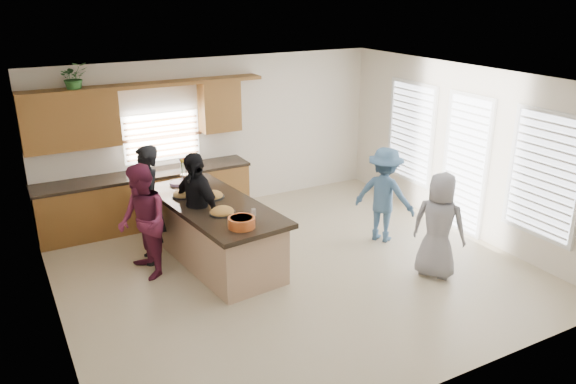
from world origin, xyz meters
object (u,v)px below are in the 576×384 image
island (215,234)px  woman_left_mid (143,222)px  woman_left_front (196,210)px  woman_right_back (384,195)px  salad_bowl (242,222)px  woman_right_front (439,225)px  woman_left_back (149,205)px

island → woman_left_mid: bearing=170.6°
woman_left_front → woman_right_back: (2.98, -0.64, -0.09)m
woman_left_mid → woman_right_back: (3.77, -0.64, -0.05)m
salad_bowl → woman_right_back: 2.77m
woman_right_front → salad_bowl: bearing=38.5°
island → woman_left_back: woman_left_back is taller
woman_left_back → woman_left_front: size_ratio=1.04×
woman_left_back → woman_left_mid: (-0.21, -0.42, -0.07)m
woman_left_back → woman_right_back: (3.57, -1.07, -0.12)m
woman_left_front → woman_right_back: size_ratio=1.11×
salad_bowl → woman_left_mid: bearing=134.3°
woman_right_front → woman_left_front: bearing=23.1°
woman_left_back → woman_left_front: (0.59, -0.43, -0.03)m
salad_bowl → woman_left_mid: (-1.05, 1.08, -0.19)m
woman_left_mid → woman_left_front: size_ratio=0.96×
woman_right_back → woman_right_front: 1.36m
woman_left_mid → woman_right_front: woman_left_mid is taller
woman_left_back → woman_left_mid: bearing=-21.9°
woman_left_back → woman_right_back: size_ratio=1.16×
woman_left_front → island: bearing=62.7°
woman_left_back → salad_bowl: bearing=33.5°
woman_left_mid → woman_right_front: bearing=57.9°
woman_left_front → woman_right_front: bearing=39.2°
salad_bowl → woman_left_mid: woman_left_mid is taller
island → woman_left_mid: (-1.06, 0.06, 0.38)m
island → woman_left_front: woman_left_front is taller
island → woman_left_mid: woman_left_mid is taller
woman_right_back → woman_right_front: woman_right_back is taller
island → woman_left_back: size_ratio=1.55×
island → woman_right_back: bearing=-18.6°
salad_bowl → woman_right_front: size_ratio=0.23×
woman_left_mid → woman_right_back: bearing=76.7°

